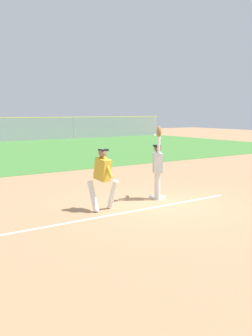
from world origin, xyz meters
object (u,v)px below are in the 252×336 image
fielder (158,164)px  runner (103,175)px  parked_car_blue (0,132)px  first_base (157,197)px  baseball (155,135)px

fielder → runner: fielder is taller
fielder → parked_car_blue: bearing=-66.9°
first_base → baseball: bearing=-145.1°
fielder → parked_car_blue: size_ratio=0.50×
fielder → runner: (-2.11, -0.21, -0.12)m
fielder → baseball: 0.93m
first_base → parked_car_blue: bearing=82.1°
runner → parked_car_blue: (6.39, 30.41, -0.32)m
runner → parked_car_blue: runner is taller
fielder → parked_car_blue: (4.28, 30.20, -0.45)m
fielder → first_base: bearing=-100.8°
fielder → baseball: (-0.21, -0.11, 0.90)m
first_base → parked_car_blue: (4.20, 30.11, 0.63)m
first_base → runner: 2.40m
parked_car_blue → baseball: bearing=-103.4°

